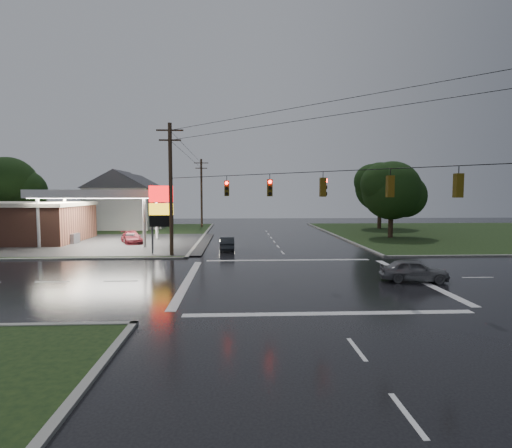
{
  "coord_description": "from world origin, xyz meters",
  "views": [
    {
      "loc": [
        -4.01,
        -23.9,
        5.24
      ],
      "look_at": [
        -2.63,
        5.26,
        3.0
      ],
      "focal_mm": 28.0,
      "sensor_mm": 36.0,
      "label": 1
    }
  ],
  "objects_px": {
    "gas_station": "(35,219)",
    "tree_ne_far": "(381,187)",
    "pylon_sign": "(161,208)",
    "utility_pole_nw": "(171,188)",
    "utility_pole_n": "(201,192)",
    "house_near": "(123,199)",
    "house_far": "(136,198)",
    "tree_ne_near": "(393,191)",
    "tree_nw_behind": "(9,186)",
    "car_north": "(227,243)",
    "car_pump": "(132,238)",
    "car_crossing": "(414,270)"
  },
  "relations": [
    {
      "from": "car_north",
      "to": "car_crossing",
      "type": "bearing_deg",
      "value": 127.98
    },
    {
      "from": "utility_pole_n",
      "to": "car_north",
      "type": "bearing_deg",
      "value": -79.76
    },
    {
      "from": "car_north",
      "to": "car_pump",
      "type": "height_order",
      "value": "car_pump"
    },
    {
      "from": "house_near",
      "to": "car_pump",
      "type": "relative_size",
      "value": 2.59
    },
    {
      "from": "utility_pole_nw",
      "to": "utility_pole_n",
      "type": "height_order",
      "value": "utility_pole_nw"
    },
    {
      "from": "gas_station",
      "to": "tree_nw_behind",
      "type": "bearing_deg",
      "value": 128.42
    },
    {
      "from": "gas_station",
      "to": "pylon_sign",
      "type": "height_order",
      "value": "pylon_sign"
    },
    {
      "from": "house_near",
      "to": "house_far",
      "type": "distance_m",
      "value": 12.04
    },
    {
      "from": "house_near",
      "to": "pylon_sign",
      "type": "bearing_deg",
      "value": -67.72
    },
    {
      "from": "tree_ne_near",
      "to": "car_crossing",
      "type": "xyz_separation_m",
      "value": [
        -7.63,
        -22.86,
        -4.9
      ]
    },
    {
      "from": "tree_ne_far",
      "to": "tree_nw_behind",
      "type": "bearing_deg",
      "value": -175.51
    },
    {
      "from": "tree_ne_near",
      "to": "car_crossing",
      "type": "distance_m",
      "value": 24.59
    },
    {
      "from": "utility_pole_n",
      "to": "tree_ne_near",
      "type": "height_order",
      "value": "utility_pole_n"
    },
    {
      "from": "utility_pole_n",
      "to": "house_near",
      "type": "relative_size",
      "value": 0.95
    },
    {
      "from": "gas_station",
      "to": "house_far",
      "type": "distance_m",
      "value": 28.61
    },
    {
      "from": "tree_nw_behind",
      "to": "tree_ne_near",
      "type": "xyz_separation_m",
      "value": [
        47.98,
        -8.0,
        -0.62
      ]
    },
    {
      "from": "pylon_sign",
      "to": "tree_ne_near",
      "type": "height_order",
      "value": "tree_ne_near"
    },
    {
      "from": "utility_pole_nw",
      "to": "car_pump",
      "type": "relative_size",
      "value": 2.57
    },
    {
      "from": "utility_pole_n",
      "to": "car_pump",
      "type": "bearing_deg",
      "value": -105.41
    },
    {
      "from": "utility_pole_n",
      "to": "house_near",
      "type": "bearing_deg",
      "value": -170.09
    },
    {
      "from": "tree_nw_behind",
      "to": "house_near",
      "type": "bearing_deg",
      "value": 24.98
    },
    {
      "from": "utility_pole_nw",
      "to": "car_crossing",
      "type": "distance_m",
      "value": 19.74
    },
    {
      "from": "house_far",
      "to": "car_north",
      "type": "xyz_separation_m",
      "value": [
        16.98,
        -35.11,
        -3.79
      ]
    },
    {
      "from": "gas_station",
      "to": "tree_ne_far",
      "type": "xyz_separation_m",
      "value": [
        42.83,
        14.29,
        3.63
      ]
    },
    {
      "from": "house_far",
      "to": "tree_nw_behind",
      "type": "xyz_separation_m",
      "value": [
        -11.89,
        -18.01,
        1.77
      ]
    },
    {
      "from": "utility_pole_nw",
      "to": "car_north",
      "type": "relative_size",
      "value": 2.95
    },
    {
      "from": "tree_ne_near",
      "to": "car_north",
      "type": "height_order",
      "value": "tree_ne_near"
    },
    {
      "from": "house_far",
      "to": "tree_ne_near",
      "type": "xyz_separation_m",
      "value": [
        36.09,
        -26.01,
        1.16
      ]
    },
    {
      "from": "car_crossing",
      "to": "gas_station",
      "type": "bearing_deg",
      "value": 67.6
    },
    {
      "from": "utility_pole_nw",
      "to": "house_near",
      "type": "bearing_deg",
      "value": 113.37
    },
    {
      "from": "house_near",
      "to": "tree_ne_near",
      "type": "xyz_separation_m",
      "value": [
        35.09,
        -14.01,
        1.16
      ]
    },
    {
      "from": "car_north",
      "to": "car_crossing",
      "type": "xyz_separation_m",
      "value": [
        11.48,
        -13.76,
        0.05
      ]
    },
    {
      "from": "utility_pole_nw",
      "to": "tree_nw_behind",
      "type": "height_order",
      "value": "utility_pole_nw"
    },
    {
      "from": "pylon_sign",
      "to": "house_far",
      "type": "relative_size",
      "value": 0.54
    },
    {
      "from": "gas_station",
      "to": "tree_nw_behind",
      "type": "height_order",
      "value": "tree_nw_behind"
    },
    {
      "from": "tree_ne_near",
      "to": "car_north",
      "type": "bearing_deg",
      "value": -154.53
    },
    {
      "from": "house_far",
      "to": "car_crossing",
      "type": "height_order",
      "value": "house_far"
    },
    {
      "from": "house_far",
      "to": "car_north",
      "type": "distance_m",
      "value": 39.18
    },
    {
      "from": "house_near",
      "to": "car_pump",
      "type": "distance_m",
      "value": 19.33
    },
    {
      "from": "utility_pole_nw",
      "to": "house_far",
      "type": "height_order",
      "value": "utility_pole_nw"
    },
    {
      "from": "tree_ne_far",
      "to": "car_crossing",
      "type": "relative_size",
      "value": 2.51
    },
    {
      "from": "car_crossing",
      "to": "car_pump",
      "type": "height_order",
      "value": "car_crossing"
    },
    {
      "from": "gas_station",
      "to": "tree_nw_behind",
      "type": "relative_size",
      "value": 2.62
    },
    {
      "from": "tree_ne_far",
      "to": "car_pump",
      "type": "distance_m",
      "value": 36.35
    },
    {
      "from": "car_crossing",
      "to": "car_pump",
      "type": "bearing_deg",
      "value": 58.95
    },
    {
      "from": "utility_pole_n",
      "to": "house_far",
      "type": "relative_size",
      "value": 0.95
    },
    {
      "from": "utility_pole_nw",
      "to": "house_near",
      "type": "distance_m",
      "value": 28.9
    },
    {
      "from": "pylon_sign",
      "to": "utility_pole_nw",
      "type": "bearing_deg",
      "value": -45.0
    },
    {
      "from": "car_crossing",
      "to": "utility_pole_n",
      "type": "bearing_deg",
      "value": 32.56
    },
    {
      "from": "utility_pole_n",
      "to": "car_crossing",
      "type": "bearing_deg",
      "value": -67.61
    }
  ]
}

